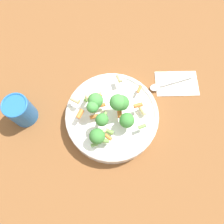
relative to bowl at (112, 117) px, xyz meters
The scene contains 6 objects.
ground_plane 0.03m from the bowl, ahead, with size 3.00×3.00×0.00m, color brown.
bowl is the anchor object (origin of this frame).
pasta_salad 0.07m from the bowl, 54.43° to the left, with size 0.23×0.23×0.08m.
cup 0.28m from the bowl, 14.34° to the left, with size 0.08×0.08×0.10m.
napkin 0.26m from the bowl, 133.07° to the right, with size 0.17×0.13×0.01m.
spoon 0.21m from the bowl, 129.04° to the right, with size 0.14×0.10×0.01m.
Camera 1 is at (-0.06, 0.21, 0.67)m, focal length 35.00 mm.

